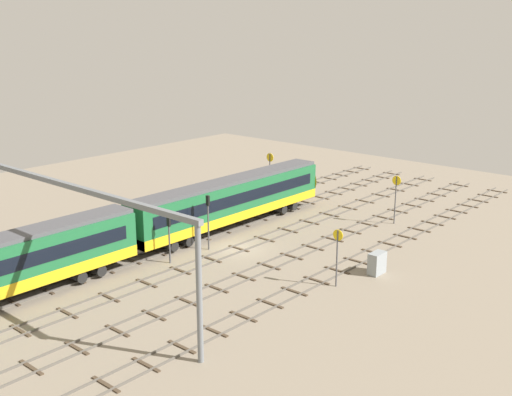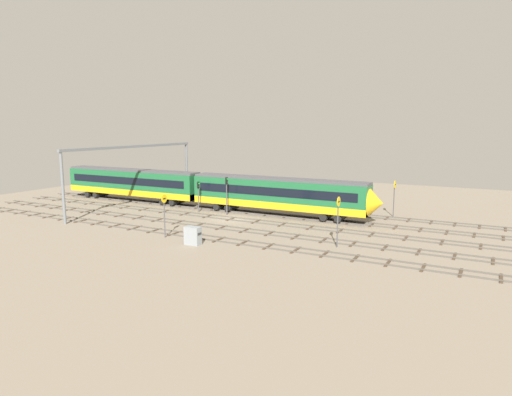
% 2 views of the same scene
% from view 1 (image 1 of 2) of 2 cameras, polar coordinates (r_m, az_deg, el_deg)
% --- Properties ---
extents(ground_plane, '(89.90, 89.90, 0.00)m').
position_cam_1_polar(ground_plane, '(57.16, -1.53, -4.58)').
color(ground_plane, gray).
extents(track_near_foreground, '(73.90, 2.40, 0.16)m').
position_cam_1_polar(track_near_foreground, '(51.54, 6.38, -6.86)').
color(track_near_foreground, '#59544C').
rests_on(track_near_foreground, ground).
extents(track_second_near, '(73.90, 2.40, 0.16)m').
position_cam_1_polar(track_second_near, '(54.20, 2.21, -5.64)').
color(track_second_near, '#59544C').
rests_on(track_second_near, ground).
extents(track_middle, '(73.90, 2.40, 0.16)m').
position_cam_1_polar(track_middle, '(57.14, -1.53, -4.52)').
color(track_middle, '#59544C').
rests_on(track_middle, ground).
extents(track_with_train, '(73.90, 2.40, 0.16)m').
position_cam_1_polar(track_with_train, '(60.31, -4.89, -3.50)').
color(track_with_train, '#59544C').
rests_on(track_with_train, ground).
extents(track_far_background, '(73.90, 2.40, 0.16)m').
position_cam_1_polar(track_far_background, '(63.69, -7.89, -2.57)').
color(track_far_background, '#59544C').
rests_on(track_far_background, ground).
extents(train, '(50.40, 3.24, 4.80)m').
position_cam_1_polar(train, '(54.71, -10.79, -2.83)').
color(train, '#1E6638').
rests_on(train, ground).
extents(overhead_gantry, '(0.40, 24.88, 8.87)m').
position_cam_1_polar(overhead_gantry, '(45.49, -15.84, -1.16)').
color(overhead_gantry, slate).
rests_on(overhead_gantry, ground).
extents(speed_sign_near_foreground, '(0.14, 1.02, 4.66)m').
position_cam_1_polar(speed_sign_near_foreground, '(76.17, 1.25, 2.90)').
color(speed_sign_near_foreground, '#4C4C51').
rests_on(speed_sign_near_foreground, ground).
extents(speed_sign_mid_trackside, '(0.14, 0.95, 4.95)m').
position_cam_1_polar(speed_sign_mid_trackside, '(64.93, 12.40, 0.49)').
color(speed_sign_mid_trackside, '#4C4C51').
rests_on(speed_sign_mid_trackside, ground).
extents(speed_sign_far_trackside, '(0.14, 0.87, 4.56)m').
position_cam_1_polar(speed_sign_far_trackside, '(48.60, 7.29, -4.62)').
color(speed_sign_far_trackside, '#4C4C51').
rests_on(speed_sign_far_trackside, ground).
extents(signal_light_trackside_approach, '(0.31, 0.32, 4.14)m').
position_cam_1_polar(signal_light_trackside_approach, '(53.49, -7.78, -3.03)').
color(signal_light_trackside_approach, '#4C4C51').
rests_on(signal_light_trackside_approach, ground).
extents(signal_light_trackside_departure, '(0.31, 0.32, 4.98)m').
position_cam_1_polar(signal_light_trackside_departure, '(56.19, -4.30, -1.50)').
color(signal_light_trackside_departure, '#4C4C51').
rests_on(signal_light_trackside_departure, ground).
extents(relay_cabinet, '(1.62, 0.87, 1.80)m').
position_cam_1_polar(relay_cabinet, '(52.24, 10.77, -5.75)').
color(relay_cabinet, gray).
rests_on(relay_cabinet, ground).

